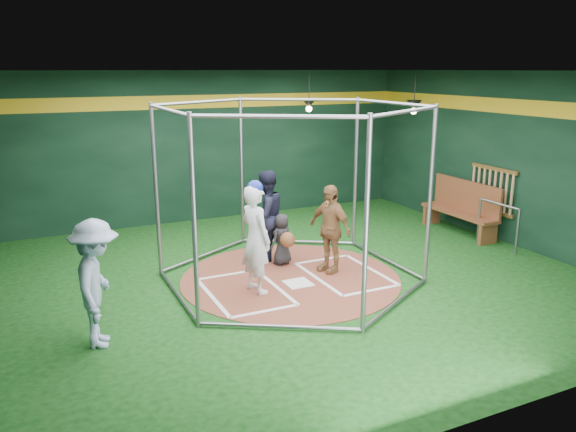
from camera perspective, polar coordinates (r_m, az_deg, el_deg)
name	(u,v)px	position (r m, az deg, el deg)	size (l,w,h in m)	color
room_shell	(290,179)	(9.34, 0.24, 3.75)	(10.10, 9.10, 3.53)	#0C350C
clay_disc	(290,278)	(9.81, 0.25, -6.32)	(3.80, 3.80, 0.01)	brown
home_plate	(298,283)	(9.56, 1.03, -6.84)	(0.43, 0.43, 0.01)	white
batter_box_left	(245,291)	(9.25, -4.43, -7.65)	(1.17, 1.77, 0.01)	white
batter_box_right	(345,274)	(10.03, 5.80, -5.86)	(1.17, 1.77, 0.01)	white
batting_cage	(291,194)	(9.38, 0.26, 2.22)	(4.05, 4.67, 3.00)	gray
bat_rack	(492,190)	(12.65, 20.01, 2.52)	(0.07, 1.25, 0.98)	brown
pendant_lamp_near	(309,104)	(13.39, 2.14, 11.34)	(0.34, 0.34, 0.90)	black
pendant_lamp_far	(414,105)	(13.01, 12.67, 10.90)	(0.34, 0.34, 0.90)	black
batter_figure	(256,237)	(8.98, -3.30, -2.17)	(0.55, 0.72, 1.84)	silver
visitor_leopard	(330,228)	(9.93, 4.26, -1.26)	(0.93, 0.39, 1.58)	tan
catcher_figure	(283,239)	(10.31, -0.56, -2.37)	(0.55, 0.62, 0.96)	black
umpire	(266,216)	(10.52, -2.28, 0.04)	(0.83, 0.65, 1.71)	black
bystander_blue	(97,284)	(7.68, -18.86, -6.52)	(1.10, 0.63, 1.70)	#A0B5D3
dugout_bench	(462,207)	(12.92, 17.30, 0.92)	(0.47, 2.00, 1.17)	brown
steel_railing	(498,218)	(12.07, 20.57, -0.17)	(0.05, 1.08, 0.93)	gray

